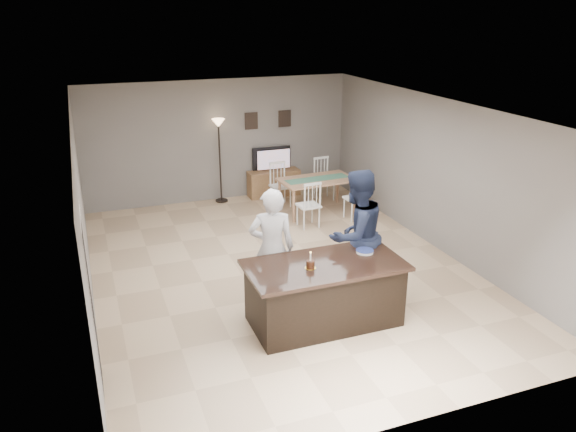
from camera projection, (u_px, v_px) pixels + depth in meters
name	position (u px, v px, depth m)	size (l,w,h in m)	color
floor	(280.00, 269.00, 9.47)	(8.00, 8.00, 0.00)	tan
room_shell	(280.00, 173.00, 8.88)	(8.00, 8.00, 8.00)	slate
kitchen_island	(324.00, 293.00, 7.73)	(2.15, 1.10, 0.90)	black
tv_console	(274.00, 183.00, 13.06)	(1.20, 0.40, 0.60)	brown
television	(273.00, 159.00, 12.93)	(0.91, 0.12, 0.53)	black
tv_screen_glow	(274.00, 159.00, 12.85)	(0.78, 0.78, 0.00)	orange
picture_frames	(268.00, 120.00, 12.72)	(1.10, 0.02, 0.38)	black
doorway	(91.00, 294.00, 6.02)	(0.00, 2.10, 2.65)	black
woman	(272.00, 249.00, 8.03)	(0.66, 0.43, 1.80)	silver
man	(356.00, 235.00, 8.26)	(0.97, 0.75, 1.99)	#192037
birthday_cake	(310.00, 264.00, 7.42)	(0.15, 0.15, 0.24)	gold
plate_stack	(365.00, 251.00, 7.90)	(0.25, 0.25, 0.04)	white
dining_table	(317.00, 185.00, 11.89)	(1.63, 1.87, 0.96)	#A07957
floor_lamp	(219.00, 138.00, 12.26)	(0.28, 0.28, 1.88)	black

